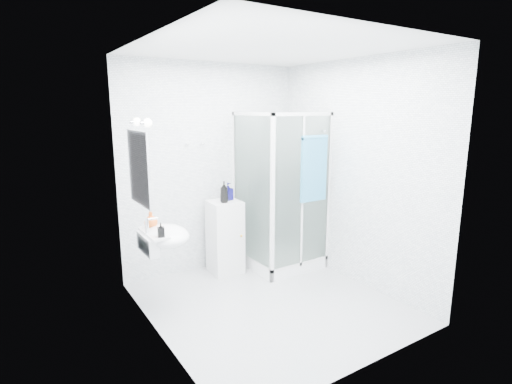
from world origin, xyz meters
TOP-DOWN VIEW (x-y plane):
  - room at (0.00, 0.00)m, footprint 2.40×2.60m
  - shower_enclosure at (0.67, 0.77)m, footprint 0.90×0.95m
  - wall_basin at (-0.99, 0.45)m, footprint 0.46×0.56m
  - mirror at (-1.19, 0.45)m, footprint 0.02×0.60m
  - vanity_lights at (-1.14, 0.45)m, footprint 0.10×0.40m
  - wall_hooks at (-0.25, 1.26)m, footprint 0.23×0.06m
  - storage_cabinet at (0.01, 1.01)m, footprint 0.40×0.42m
  - hand_towel at (0.88, 0.36)m, footprint 0.37×0.05m
  - shampoo_bottle_a at (-0.02, 0.95)m, footprint 0.13×0.13m
  - shampoo_bottle_b at (0.08, 1.05)m, footprint 0.12×0.12m
  - soap_dispenser_orange at (-1.05, 0.59)m, footprint 0.14×0.14m
  - soap_dispenser_black at (-1.07, 0.26)m, footprint 0.07×0.07m

SIDE VIEW (x-z plane):
  - shower_enclosure at x=0.67m, z-range -0.55..1.45m
  - storage_cabinet at x=0.01m, z-range 0.00..0.92m
  - wall_basin at x=-0.99m, z-range 0.62..0.97m
  - soap_dispenser_black at x=-1.07m, z-range 0.86..1.00m
  - soap_dispenser_orange at x=-1.05m, z-range 0.86..1.03m
  - shampoo_bottle_b at x=0.08m, z-range 0.92..1.14m
  - shampoo_bottle_a at x=-0.02m, z-range 0.92..1.18m
  - room at x=0.00m, z-range 0.00..2.60m
  - hand_towel at x=0.88m, z-range 0.96..1.75m
  - mirror at x=-1.19m, z-range 1.15..1.85m
  - wall_hooks at x=-0.25m, z-range 1.60..1.64m
  - vanity_lights at x=-1.14m, z-range 1.88..1.96m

